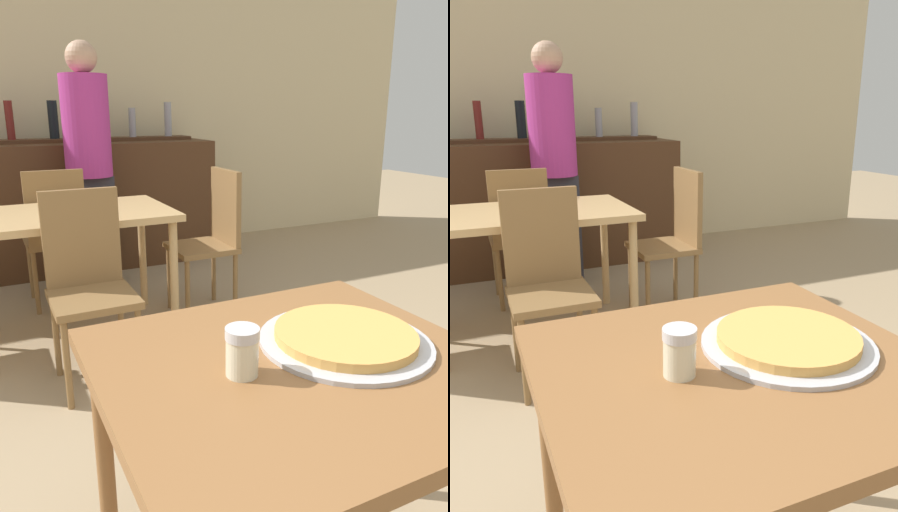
% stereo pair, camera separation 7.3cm
% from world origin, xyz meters
% --- Properties ---
extents(wall_back, '(8.00, 0.05, 2.80)m').
position_xyz_m(wall_back, '(0.00, 4.01, 1.40)').
color(wall_back, beige).
rests_on(wall_back, ground_plane).
extents(dining_table_near, '(0.91, 0.83, 0.77)m').
position_xyz_m(dining_table_near, '(0.00, 0.00, 0.68)').
color(dining_table_near, brown).
rests_on(dining_table_near, ground_plane).
extents(dining_table_far, '(1.19, 0.75, 0.78)m').
position_xyz_m(dining_table_far, '(-0.19, 2.07, 0.69)').
color(dining_table_far, tan).
rests_on(dining_table_far, ground_plane).
extents(bar_counter, '(2.60, 0.56, 1.08)m').
position_xyz_m(bar_counter, '(0.00, 3.51, 0.54)').
color(bar_counter, '#4C2D19').
rests_on(bar_counter, ground_plane).
extents(bar_back_shelf, '(2.39, 0.24, 0.35)m').
position_xyz_m(bar_back_shelf, '(-0.01, 3.65, 1.15)').
color(bar_back_shelf, '#4C2D19').
rests_on(bar_back_shelf, bar_counter).
extents(chair_far_side_front, '(0.40, 0.40, 0.97)m').
position_xyz_m(chair_far_side_front, '(-0.19, 1.53, 0.55)').
color(chair_far_side_front, olive).
rests_on(chair_far_side_front, ground_plane).
extents(chair_far_side_back, '(0.40, 0.40, 0.97)m').
position_xyz_m(chair_far_side_back, '(-0.19, 2.60, 0.55)').
color(chair_far_side_back, olive).
rests_on(chair_far_side_back, ground_plane).
extents(chair_far_side_right, '(0.40, 0.40, 0.97)m').
position_xyz_m(chair_far_side_right, '(0.74, 2.07, 0.55)').
color(chair_far_side_right, olive).
rests_on(chair_far_side_right, ground_plane).
extents(pizza_tray, '(0.43, 0.43, 0.04)m').
position_xyz_m(pizza_tray, '(0.16, 0.02, 0.79)').
color(pizza_tray, '#B7B7BC').
rests_on(pizza_tray, dining_table_near).
extents(cheese_shaker, '(0.08, 0.08, 0.11)m').
position_xyz_m(cheese_shaker, '(-0.15, -0.00, 0.83)').
color(cheese_shaker, beige).
rests_on(cheese_shaker, dining_table_near).
extents(person_standing, '(0.34, 0.34, 1.81)m').
position_xyz_m(person_standing, '(0.13, 2.93, 0.99)').
color(person_standing, '#2D2D38').
rests_on(person_standing, ground_plane).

